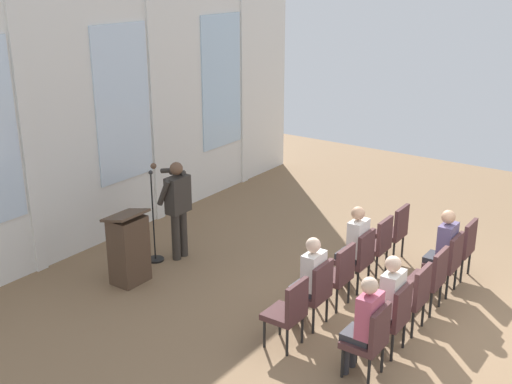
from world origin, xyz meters
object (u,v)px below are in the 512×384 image
chair_r0_c3 (359,256)px  chair_r0_c0 (289,310)px  chair_r1_c1 (393,314)px  chair_r1_c4 (447,260)px  mic_stand (155,241)px  chair_r1_c0 (370,337)px  audience_r0_c3 (354,243)px  audience_r0_c1 (310,276)px  chair_r1_c5 (462,245)px  chair_r0_c2 (338,272)px  chair_r0_c4 (377,242)px  chair_r1_c2 (413,294)px  audience_r1_c0 (365,321)px  chair_r1_c3 (431,276)px  chair_r0_c1 (315,290)px  chair_r0_c5 (394,229)px  audience_r1_c1 (388,299)px  audience_r1_c4 (443,247)px  lectern (129,249)px  speaker (177,203)px

chair_r0_c3 → chair_r0_c0: bearing=180.0°
chair_r1_c1 → chair_r1_c4: size_ratio=1.00×
mic_stand → chair_r1_c0: bearing=-102.0°
chair_r0_c3 → audience_r0_c3: size_ratio=0.72×
audience_r0_c1 → chair_r0_c3: 1.30m
chair_r1_c4 → chair_r1_c5: size_ratio=1.00×
chair_r0_c2 → audience_r0_c1: bearing=172.5°
chair_r0_c4 → chair_r1_c2: (-1.28, -1.11, 0.00)m
audience_r1_c0 → chair_r1_c5: (3.21, -0.08, -0.18)m
chair_r1_c2 → chair_r1_c5: (1.92, 0.00, 0.00)m
chair_r0_c0 → chair_r1_c1: bearing=-60.0°
audience_r0_c3 → chair_r1_c3: 1.21m
chair_r0_c3 → chair_r0_c4: same height
chair_r0_c1 → chair_r0_c5: (2.57, 0.00, 0.00)m
audience_r1_c1 → chair_r1_c2: audience_r1_c1 is taller
audience_r1_c1 → chair_r1_c3: bearing=-3.7°
chair_r1_c1 → audience_r1_c1: bearing=90.0°
audience_r0_c1 → chair_r1_c2: audience_r0_c1 is taller
audience_r0_c1 → chair_r0_c3: (1.28, -0.08, -0.17)m
chair_r0_c2 → chair_r1_c2: same height
chair_r1_c4 → audience_r1_c4: (-0.00, 0.08, 0.19)m
chair_r0_c5 → chair_r1_c4: size_ratio=1.00×
audience_r1_c0 → chair_r1_c4: audience_r1_c0 is taller
chair_r0_c1 → audience_r1_c4: size_ratio=0.72×
chair_r1_c4 → audience_r1_c4: bearing=90.0°
chair_r0_c0 → chair_r0_c2: bearing=0.0°
lectern → chair_r1_c5: lectern is taller
speaker → chair_r1_c5: 4.52m
chair_r1_c4 → audience_r0_c3: bearing=118.3°
chair_r0_c3 → audience_r0_c1: bearing=176.3°
chair_r0_c4 → chair_r1_c5: (0.64, -1.11, 0.00)m
audience_r0_c1 → audience_r1_c1: (0.00, -1.11, 0.02)m
audience_r0_c1 → audience_r1_c4: size_ratio=0.98×
lectern → audience_r1_c1: bearing=-82.8°
chair_r0_c1 → chair_r0_c4: bearing=0.0°
chair_r0_c1 → speaker: bearing=78.5°
chair_r0_c2 → audience_r1_c0: audience_r1_c0 is taller
chair_r1_c3 → chair_r0_c0: bearing=150.0°
speaker → chair_r1_c0: bearing=-107.0°
lectern → chair_r1_c1: bearing=-83.0°
audience_r0_c3 → chair_r1_c4: bearing=-61.7°
lectern → chair_r0_c0: (-0.14, -2.96, -0.02)m
chair_r0_c2 → audience_r1_c0: bearing=-141.3°
chair_r1_c3 → audience_r0_c1: bearing=137.0°
chair_r0_c4 → chair_r1_c0: 2.80m
chair_r1_c5 → lectern: bearing=127.0°
chair_r1_c1 → chair_r1_c5: same height
speaker → audience_r1_c0: size_ratio=1.28×
audience_r1_c0 → chair_r1_c1: (0.64, -0.08, -0.18)m
chair_r0_c0 → chair_r1_c5: size_ratio=1.00×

